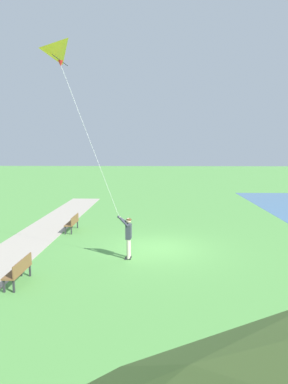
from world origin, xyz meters
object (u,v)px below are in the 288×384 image
(person_kite_flyer, at_px, (128,234))
(park_bench_near_walkway, at_px, (73,222))
(flying_kite, at_px, (68,53))
(park_bench_far_walkway, at_px, (19,269))

(person_kite_flyer, relative_size, park_bench_near_walkway, 1.21)
(flying_kite, height_order, park_bench_near_walkway, flying_kite)
(park_bench_far_walkway, bearing_deg, person_kite_flyer, -143.08)
(flying_kite, bearing_deg, park_bench_near_walkway, -75.72)
(person_kite_flyer, distance_m, flying_kite, 7.56)
(person_kite_flyer, xyz_separation_m, park_bench_near_walkway, (3.37, -4.36, -0.54))
(person_kite_flyer, height_order, park_bench_far_walkway, person_kite_flyer)
(flying_kite, xyz_separation_m, park_bench_near_walkway, (1.07, -4.19, -7.74))
(flying_kite, relative_size, park_bench_far_walkway, 4.62)
(person_kite_flyer, height_order, park_bench_near_walkway, person_kite_flyer)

